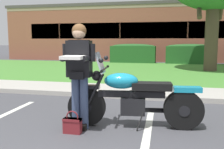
% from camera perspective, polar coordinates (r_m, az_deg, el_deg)
% --- Properties ---
extents(curb_strip, '(60.00, 0.20, 0.12)m').
position_cam_1_polar(curb_strip, '(6.54, 5.30, -4.80)').
color(curb_strip, '#ADA89E').
rests_on(curb_strip, ground).
extents(concrete_walk, '(60.00, 1.50, 0.08)m').
position_cam_1_polar(concrete_walk, '(7.37, 6.23, -3.59)').
color(concrete_walk, '#ADA89E').
rests_on(concrete_walk, ground).
extents(grass_lawn, '(60.00, 8.71, 0.06)m').
position_cam_1_polar(grass_lawn, '(12.40, 9.16, 0.77)').
color(grass_lawn, '#478433').
rests_on(grass_lawn, ground).
extents(motorcycle, '(2.24, 0.82, 1.26)m').
position_cam_1_polar(motorcycle, '(4.36, 5.93, -5.21)').
color(motorcycle, black).
rests_on(motorcycle, ground).
extents(rider_person, '(0.54, 0.60, 1.70)m').
position_cam_1_polar(rider_person, '(4.21, -7.20, 1.46)').
color(rider_person, black).
rests_on(rider_person, ground).
extents(handbag, '(0.28, 0.13, 0.36)m').
position_cam_1_polar(handbag, '(4.19, -8.62, -10.66)').
color(handbag, maroon).
rests_on(handbag, ground).
extents(hedge_left, '(2.83, 0.90, 1.24)m').
position_cam_1_polar(hedge_left, '(16.76, 4.60, 4.67)').
color(hedge_left, '#235623').
rests_on(hedge_left, ground).
extents(hedge_center_left, '(2.88, 0.90, 1.24)m').
position_cam_1_polar(hedge_center_left, '(16.59, 16.65, 4.36)').
color(hedge_center_left, '#235623').
rests_on(hedge_center_left, ground).
extents(brick_building, '(26.89, 8.78, 4.08)m').
position_cam_1_polar(brick_building, '(22.32, 15.64, 8.66)').
color(brick_building, '#93513D').
rests_on(brick_building, ground).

